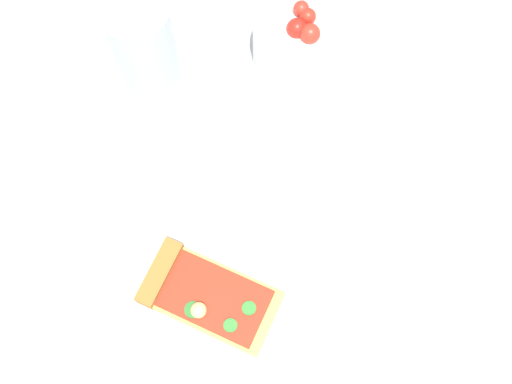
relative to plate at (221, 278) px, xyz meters
name	(u,v)px	position (x,y,z in m)	size (l,w,h in m)	color
ground_plane	(250,262)	(-0.02, 0.03, -0.01)	(2.40, 2.40, 0.00)	#B2B7BC
plate	(221,278)	(0.00, 0.00, 0.00)	(0.26, 0.26, 0.01)	silver
pizza_slice_main	(201,293)	(0.02, -0.02, 0.01)	(0.11, 0.15, 0.02)	#E5B256
salad_bowl	(297,43)	(-0.28, 0.05, 0.03)	(0.10, 0.10, 0.07)	white
soda_glass	(144,47)	(-0.24, -0.12, 0.05)	(0.07, 0.07, 0.13)	silver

